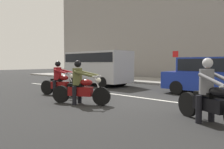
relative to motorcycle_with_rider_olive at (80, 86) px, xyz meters
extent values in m
plane|color=#242424|center=(1.14, 1.73, -0.64)|extent=(80.00, 80.00, 0.00)
cube|color=gray|center=(1.14, 9.73, -0.57)|extent=(40.00, 4.40, 0.14)
cube|color=silver|center=(0.26, 2.63, -0.63)|extent=(18.00, 0.14, 0.01)
cylinder|color=black|center=(0.73, 0.34, -0.32)|extent=(0.63, 0.38, 0.64)
cylinder|color=black|center=(-0.71, -0.33, -0.32)|extent=(0.63, 0.38, 0.64)
cylinder|color=silver|center=(0.62, 0.29, 0.03)|extent=(0.34, 0.20, 0.76)
cube|color=maroon|center=(0.01, 0.00, -0.18)|extent=(0.91, 0.62, 0.32)
ellipsoid|color=maroon|center=(0.21, 0.10, 0.15)|extent=(0.54, 0.42, 0.22)
cube|color=black|center=(-0.15, -0.07, 0.05)|extent=(0.57, 0.44, 0.10)
cylinder|color=silver|center=(0.57, 0.26, 0.38)|extent=(0.33, 0.65, 0.04)
sphere|color=silver|center=(0.64, 0.30, 0.24)|extent=(0.17, 0.17, 0.17)
cylinder|color=silver|center=(-0.33, 0.02, -0.30)|extent=(0.66, 0.36, 0.07)
cylinder|color=black|center=(-0.03, -0.24, -0.30)|extent=(0.20, 0.20, 0.66)
cylinder|color=black|center=(-0.20, 0.13, -0.30)|extent=(0.20, 0.20, 0.66)
cylinder|color=brown|center=(-0.10, -0.05, 0.35)|extent=(0.45, 0.45, 0.61)
cylinder|color=brown|center=(0.33, -0.09, 0.45)|extent=(0.72, 0.40, 0.24)
cylinder|color=brown|center=(0.14, 0.31, 0.45)|extent=(0.72, 0.40, 0.24)
sphere|color=tan|center=(-0.08, -0.04, 0.77)|extent=(0.20, 0.20, 0.20)
sphere|color=black|center=(-0.08, -0.04, 0.80)|extent=(0.25, 0.25, 0.25)
cylinder|color=black|center=(3.56, 0.89, -0.30)|extent=(0.66, 0.41, 0.67)
cube|color=black|center=(4.26, 0.54, -0.16)|extent=(0.89, 0.63, 0.32)
ellipsoid|color=black|center=(4.46, 0.44, 0.17)|extent=(0.54, 0.43, 0.22)
cube|color=black|center=(4.10, 0.62, 0.07)|extent=(0.57, 0.45, 0.10)
cylinder|color=silver|center=(4.06, 0.82, -0.28)|extent=(0.66, 0.38, 0.07)
cylinder|color=black|center=(4.05, 0.43, -0.29)|extent=(0.20, 0.20, 0.69)
cylinder|color=black|center=(4.22, 0.78, -0.29)|extent=(0.20, 0.20, 0.69)
cylinder|color=slate|center=(4.15, 0.60, 0.38)|extent=(0.46, 0.46, 0.62)
cylinder|color=slate|center=(4.38, 0.24, 0.46)|extent=(0.71, 0.41, 0.31)
sphere|color=tan|center=(4.17, 0.59, 0.81)|extent=(0.20, 0.20, 0.20)
sphere|color=#B7B7BC|center=(4.17, 0.59, 0.84)|extent=(0.25, 0.25, 0.25)
cylinder|color=black|center=(-1.53, 0.86, -0.30)|extent=(0.67, 0.31, 0.66)
cylinder|color=black|center=(-2.94, 0.42, -0.30)|extent=(0.67, 0.31, 0.66)
cylinder|color=silver|center=(-1.64, 0.82, 0.04)|extent=(0.35, 0.16, 0.76)
cube|color=maroon|center=(-2.23, 0.64, -0.16)|extent=(0.86, 0.51, 0.32)
ellipsoid|color=maroon|center=(-2.02, 0.71, 0.17)|extent=(0.53, 0.37, 0.22)
cube|color=black|center=(-2.40, 0.59, 0.07)|extent=(0.57, 0.38, 0.10)
cylinder|color=silver|center=(-1.70, 0.81, 0.39)|extent=(0.25, 0.68, 0.04)
sphere|color=silver|center=(-1.62, 0.83, 0.25)|extent=(0.17, 0.17, 0.17)
cylinder|color=silver|center=(-2.57, 0.70, -0.28)|extent=(0.69, 0.28, 0.07)
cylinder|color=black|center=(-2.31, 0.41, -0.29)|extent=(0.19, 0.19, 0.69)
cylinder|color=black|center=(-2.43, 0.79, -0.29)|extent=(0.19, 0.19, 0.69)
cylinder|color=maroon|center=(-2.35, 0.60, 0.36)|extent=(0.43, 0.43, 0.56)
cylinder|color=maroon|center=(-1.96, 0.50, 0.46)|extent=(0.69, 0.29, 0.22)
cylinder|color=maroon|center=(-2.09, 0.92, 0.46)|extent=(0.69, 0.29, 0.22)
sphere|color=tan|center=(-2.33, 0.61, 0.76)|extent=(0.20, 0.20, 0.20)
sphere|color=black|center=(-2.33, 0.61, 0.79)|extent=(0.25, 0.25, 0.25)
cube|color=#B2B5BA|center=(-4.38, 4.98, 0.58)|extent=(4.61, 1.90, 1.95)
cube|color=black|center=(-4.38, 4.98, 1.15)|extent=(4.47, 1.93, 0.56)
cylinder|color=black|center=(-2.95, 4.98, -0.32)|extent=(0.64, 1.96, 0.64)
cylinder|color=black|center=(-5.81, 4.98, -0.32)|extent=(0.64, 1.96, 0.64)
cube|color=navy|center=(2.76, 5.32, 0.00)|extent=(4.22, 1.76, 0.80)
cube|color=navy|center=(2.55, 5.32, 0.74)|extent=(2.32, 1.62, 0.68)
cube|color=black|center=(2.55, 5.32, 0.74)|extent=(2.13, 1.65, 0.54)
cylinder|color=black|center=(1.45, 5.32, -0.32)|extent=(0.64, 1.82, 0.64)
cylinder|color=gray|center=(-1.42, 10.08, 0.61)|extent=(0.08, 0.08, 2.21)
cube|color=red|center=(-1.42, 10.05, 1.47)|extent=(0.44, 0.03, 0.44)
cylinder|color=black|center=(-0.29, 9.86, -0.04)|extent=(0.14, 0.14, 0.91)
cylinder|color=black|center=(-0.09, 9.86, -0.04)|extent=(0.14, 0.14, 0.91)
cylinder|color=black|center=(-0.19, 9.86, 0.72)|extent=(0.34, 0.34, 0.62)
sphere|color=tan|center=(-0.19, 9.86, 1.14)|extent=(0.21, 0.21, 0.21)
camera|label=1|loc=(6.06, -4.87, 0.85)|focal=34.89mm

